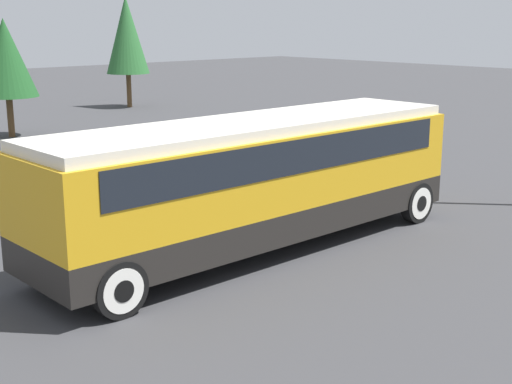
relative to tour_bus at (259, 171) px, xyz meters
name	(u,v)px	position (x,y,z in m)	size (l,w,h in m)	color
ground_plane	(256,249)	(-0.10, 0.00, -1.77)	(120.00, 120.00, 0.00)	#38383A
tour_bus	(259,171)	(0.00, 0.00, 0.00)	(10.60, 2.69, 2.93)	black
parked_car_near	(212,151)	(4.44, 7.12, -1.06)	(4.58, 1.84, 1.40)	#BCBCC1
parked_car_far	(114,179)	(-0.29, 5.60, -1.06)	(4.57, 1.90, 1.40)	navy
tree_left	(127,35)	(12.41, 24.47, 2.36)	(2.45, 2.45, 6.34)	brown
tree_center	(6,58)	(2.65, 18.76, 1.64)	(2.57, 2.57, 5.09)	brown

